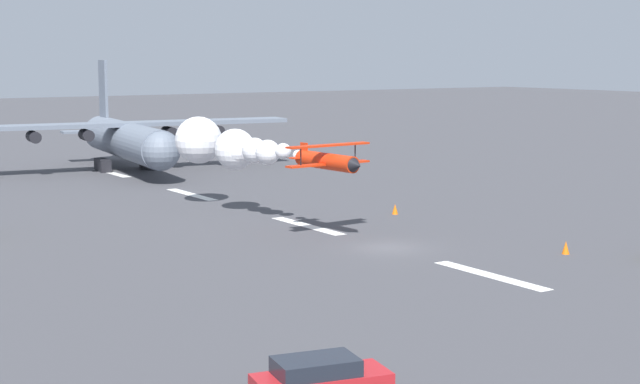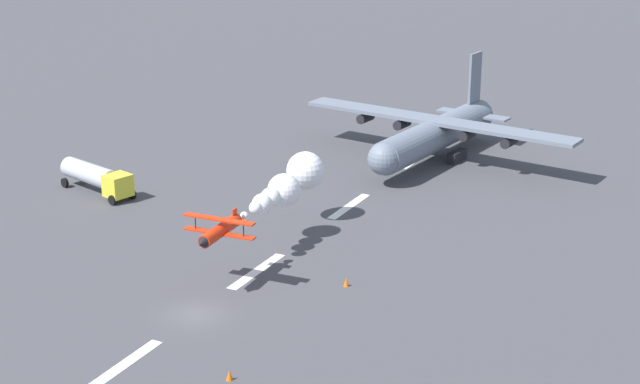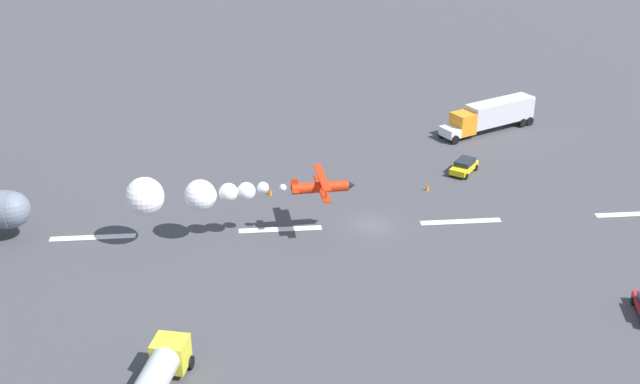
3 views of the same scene
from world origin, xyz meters
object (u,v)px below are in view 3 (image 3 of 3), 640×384
fuel_tanker_truck (154,382)px  followme_car_yellow (464,166)px  semi_truck_orange (491,115)px  traffic_cone_near (427,187)px  traffic_cone_far (270,192)px  stunt_biplane_red (190,195)px

fuel_tanker_truck → followme_car_yellow: size_ratio=2.23×
semi_truck_orange → traffic_cone_near: (11.63, 16.88, -1.74)m
semi_truck_orange → traffic_cone_near: semi_truck_orange is taller
traffic_cone_far → followme_car_yellow: bearing=-170.1°
semi_truck_orange → traffic_cone_far: bearing=30.1°
fuel_tanker_truck → followme_car_yellow: (-30.72, -36.23, -0.94)m
stunt_biplane_red → traffic_cone_near: (-24.18, -9.03, -4.43)m
fuel_tanker_truck → followme_car_yellow: fuel_tanker_truck is taller
semi_truck_orange → traffic_cone_far: semi_truck_orange is taller
traffic_cone_far → traffic_cone_near: bearing=178.4°
stunt_biplane_red → traffic_cone_near: bearing=-159.5°
traffic_cone_near → traffic_cone_far: same height
semi_truck_orange → traffic_cone_near: 20.57m
traffic_cone_near → traffic_cone_far: bearing=-1.6°
followme_car_yellow → traffic_cone_far: size_ratio=5.82×
semi_truck_orange → followme_car_yellow: 14.31m
stunt_biplane_red → followme_car_yellow: (-29.24, -13.27, -3.99)m
fuel_tanker_truck → traffic_cone_near: size_ratio=12.99×
fuel_tanker_truck → followme_car_yellow: 47.51m
semi_truck_orange → traffic_cone_far: size_ratio=17.80×
semi_truck_orange → fuel_tanker_truck: size_ratio=1.37×
stunt_biplane_red → semi_truck_orange: bearing=-144.1°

